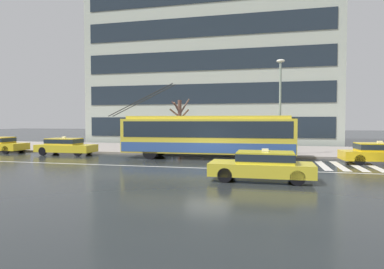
% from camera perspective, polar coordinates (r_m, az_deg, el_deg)
% --- Properties ---
extents(ground_plane, '(160.00, 160.00, 0.00)m').
position_cam_1_polar(ground_plane, '(19.38, 2.61, -5.31)').
color(ground_plane, '#222628').
extents(sidewalk_slab, '(80.00, 10.00, 0.14)m').
position_cam_1_polar(sidewalk_slab, '(29.21, 6.23, -2.60)').
color(sidewalk_slab, gray).
rests_on(sidewalk_slab, ground_plane).
extents(crosswalk_stripe_edge_near, '(0.44, 4.40, 0.01)m').
position_cam_1_polar(crosswalk_stripe_edge_near, '(20.77, 21.56, -4.95)').
color(crosswalk_stripe_edge_near, beige).
rests_on(crosswalk_stripe_edge_near, ground_plane).
extents(crosswalk_stripe_inner_a, '(0.44, 4.40, 0.01)m').
position_cam_1_polar(crosswalk_stripe_inner_a, '(20.92, 24.01, -4.94)').
color(crosswalk_stripe_inner_a, beige).
rests_on(crosswalk_stripe_inner_a, ground_plane).
extents(crosswalk_stripe_center, '(0.44, 4.40, 0.01)m').
position_cam_1_polar(crosswalk_stripe_center, '(21.10, 26.42, -4.92)').
color(crosswalk_stripe_center, beige).
rests_on(crosswalk_stripe_center, ground_plane).
extents(crosswalk_stripe_inner_b, '(0.44, 4.40, 0.01)m').
position_cam_1_polar(crosswalk_stripe_inner_b, '(21.33, 28.79, -4.89)').
color(crosswalk_stripe_inner_b, beige).
rests_on(crosswalk_stripe_inner_b, ground_plane).
extents(lane_centre_line, '(72.00, 0.14, 0.01)m').
position_cam_1_polar(lane_centre_line, '(18.21, 1.91, -5.79)').
color(lane_centre_line, silver).
rests_on(lane_centre_line, ground_plane).
extents(trolleybus, '(12.94, 2.87, 5.18)m').
position_cam_1_polar(trolleybus, '(22.69, 2.65, -0.11)').
color(trolleybus, yellow).
rests_on(trolleybus, ground_plane).
extents(taxi_ahead_of_bus, '(4.82, 2.08, 1.39)m').
position_cam_1_polar(taxi_ahead_of_bus, '(22.82, 29.82, -2.69)').
color(taxi_ahead_of_bus, yellow).
rests_on(taxi_ahead_of_bus, ground_plane).
extents(taxi_oncoming_near, '(4.41, 1.80, 1.39)m').
position_cam_1_polar(taxi_oncoming_near, '(14.66, 12.03, -5.07)').
color(taxi_oncoming_near, gold).
rests_on(taxi_oncoming_near, ground_plane).
extents(taxi_queued_behind_bus, '(4.46, 1.75, 1.39)m').
position_cam_1_polar(taxi_queued_behind_bus, '(27.09, -20.94, -1.79)').
color(taxi_queued_behind_bus, yellow).
rests_on(taxi_queued_behind_bus, ground_plane).
extents(bus_shelter, '(3.82, 1.54, 2.57)m').
position_cam_1_polar(bus_shelter, '(26.74, 0.66, 1.16)').
color(bus_shelter, gray).
rests_on(bus_shelter, sidewalk_slab).
extents(pedestrian_at_shelter, '(1.49, 1.49, 1.96)m').
position_cam_1_polar(pedestrian_at_shelter, '(25.35, 9.79, 0.40)').
color(pedestrian_at_shelter, '#454752').
rests_on(pedestrian_at_shelter, sidewalk_slab).
extents(pedestrian_approaching_curb, '(0.45, 0.45, 1.70)m').
position_cam_1_polar(pedestrian_approaching_curb, '(26.33, 1.84, -0.77)').
color(pedestrian_approaching_curb, '#56514E').
rests_on(pedestrian_approaching_curb, sidewalk_slab).
extents(street_lamp, '(0.60, 0.32, 6.91)m').
position_cam_1_polar(street_lamp, '(25.04, 14.93, 5.99)').
color(street_lamp, gray).
rests_on(street_lamp, sidewalk_slab).
extents(street_tree_bare, '(1.72, 1.80, 4.30)m').
position_cam_1_polar(street_tree_bare, '(27.14, -2.13, 2.19)').
color(street_tree_bare, brown).
rests_on(street_tree_bare, sidewalk_slab).
extents(office_tower_corner_left, '(28.27, 10.80, 18.10)m').
position_cam_1_polar(office_tower_corner_left, '(40.91, 3.46, 11.45)').
color(office_tower_corner_left, '#AFB7A9').
rests_on(office_tower_corner_left, ground_plane).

